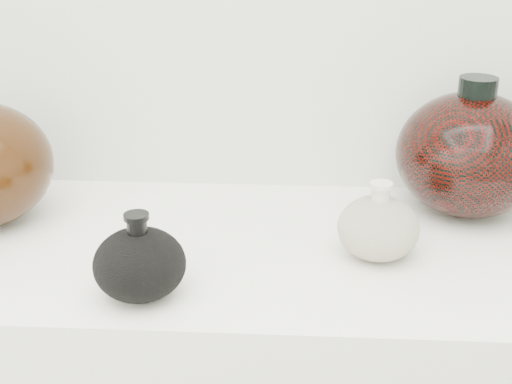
{
  "coord_description": "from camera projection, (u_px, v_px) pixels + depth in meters",
  "views": [
    {
      "loc": [
        0.08,
        -0.06,
        1.42
      ],
      "look_at": [
        0.03,
        0.92,
        1.0
      ],
      "focal_mm": 50.0,
      "sensor_mm": 36.0,
      "label": 1
    }
  ],
  "objects": [
    {
      "name": "cream_gourd_vase",
      "position": [
        378.0,
        227.0,
        1.07
      ],
      "size": [
        0.13,
        0.13,
        0.12
      ],
      "color": "beige",
      "rests_on": "display_counter"
    },
    {
      "name": "black_gourd_vase",
      "position": [
        140.0,
        264.0,
        0.97
      ],
      "size": [
        0.15,
        0.15,
        0.12
      ],
      "color": "black",
      "rests_on": "display_counter"
    },
    {
      "name": "right_round_pot",
      "position": [
        470.0,
        154.0,
        1.21
      ],
      "size": [
        0.3,
        0.3,
        0.24
      ],
      "color": "black",
      "rests_on": "display_counter"
    },
    {
      "name": "room",
      "position": [
        130.0,
        145.0,
        0.35
      ],
      "size": [
        3.04,
        2.42,
        2.64
      ],
      "color": "slate",
      "rests_on": "ground"
    }
  ]
}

